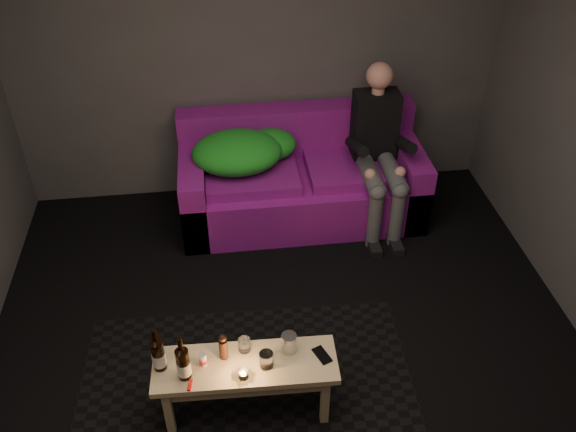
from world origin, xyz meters
The scene contains 17 objects.
floor centered at (0.00, 0.00, 0.00)m, with size 4.50×4.50×0.00m, color black.
room centered at (0.00, 0.47, 1.64)m, with size 4.50×4.50×4.50m.
rug centered at (-0.31, -0.10, 0.00)m, with size 2.10×1.53×0.01m, color black.
sofa centered at (0.30, 1.82, 0.31)m, with size 1.98×0.89×0.85m.
green_blanket centered at (-0.17, 1.81, 0.64)m, with size 0.87×0.60×0.30m.
person centered at (0.90, 1.66, 0.69)m, with size 0.36×0.82×1.32m.
coffee_table centered at (-0.31, -0.15, 0.35)m, with size 1.06×0.38×0.43m.
beer_bottle_a centered at (-0.78, -0.12, 0.54)m, with size 0.08×0.08×0.31m.
beer_bottle_b centered at (-0.64, -0.20, 0.54)m, with size 0.08×0.08×0.31m.
salt_shaker centered at (-0.54, -0.13, 0.47)m, with size 0.04×0.04×0.09m, color silver.
pepper_mill centered at (-0.42, -0.09, 0.50)m, with size 0.05×0.05×0.14m, color black.
tumbler_back centered at (-0.30, -0.05, 0.47)m, with size 0.07×0.07×0.08m, color white.
tealight centered at (-0.32, -0.24, 0.45)m, with size 0.06×0.06×0.04m.
tumbler_front centered at (-0.19, -0.18, 0.48)m, with size 0.08×0.08×0.10m, color white.
steel_cup centered at (-0.05, -0.09, 0.49)m, with size 0.09×0.09×0.12m, color #B4B6BB.
smartphone centered at (0.14, -0.15, 0.43)m, with size 0.07×0.13×0.01m, color black.
red_lighter centered at (-0.62, -0.27, 0.44)m, with size 0.02×0.07×0.01m, color red.
Camera 1 is at (-0.35, -2.40, 3.19)m, focal length 38.00 mm.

